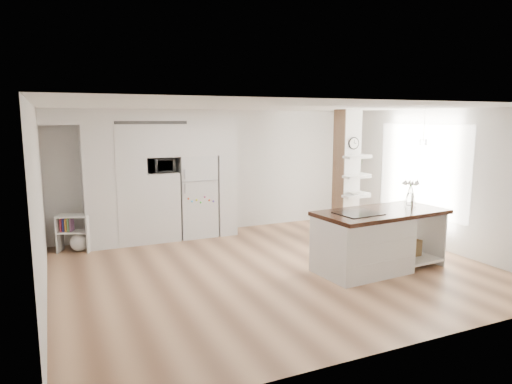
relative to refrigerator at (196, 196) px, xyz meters
The scene contains 14 objects.
floor 2.87m from the refrigerator, 78.93° to the right, with size 7.00×6.00×0.01m, color tan.
room 2.90m from the refrigerator, 78.93° to the right, with size 7.04×6.04×2.72m.
cabinet_wall 1.12m from the refrigerator, behind, with size 4.00×0.71×2.70m.
refrigerator is the anchor object (origin of this frame).
column 3.33m from the refrigerator, 28.14° to the right, with size 0.69×0.90×2.70m.
window 4.70m from the refrigerator, 30.76° to the right, with size 2.40×2.40×0.00m, color white.
pendant_light 3.59m from the refrigerator, 48.71° to the right, with size 0.12×0.12×0.10m, color white.
kitchen_island 3.94m from the refrigerator, 60.96° to the right, with size 2.30×1.22×1.57m.
bookshelf 2.52m from the refrigerator, behind, with size 0.68×0.54×0.71m.
floor_plant_a 4.33m from the refrigerator, 34.63° to the right, with size 0.25×0.20×0.45m, color #42722D.
floor_plant_b 3.24m from the refrigerator, 30.58° to the right, with size 0.26×0.26×0.47m, color #42722D.
microwave 1.02m from the refrigerator, behind, with size 0.54×0.37×0.30m, color #2D2D2D.
shelf_plant 3.51m from the refrigerator, 23.68° to the right, with size 0.27×0.23×0.30m, color #42722D.
decor_bowl 3.34m from the refrigerator, 32.27° to the right, with size 0.22×0.22×0.05m, color white.
Camera 1 is at (-3.33, -6.64, 2.52)m, focal length 32.00 mm.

